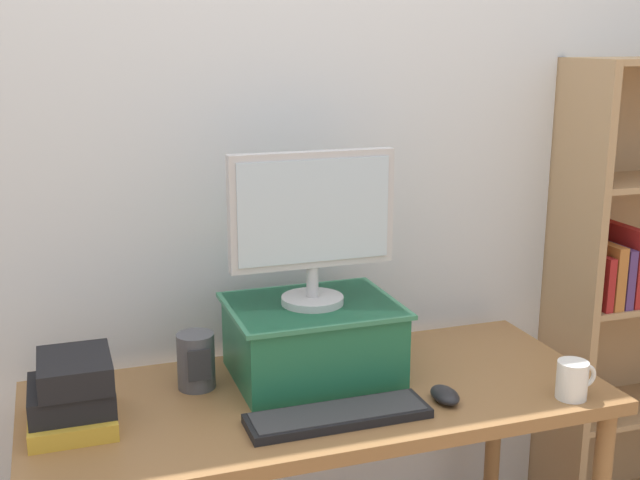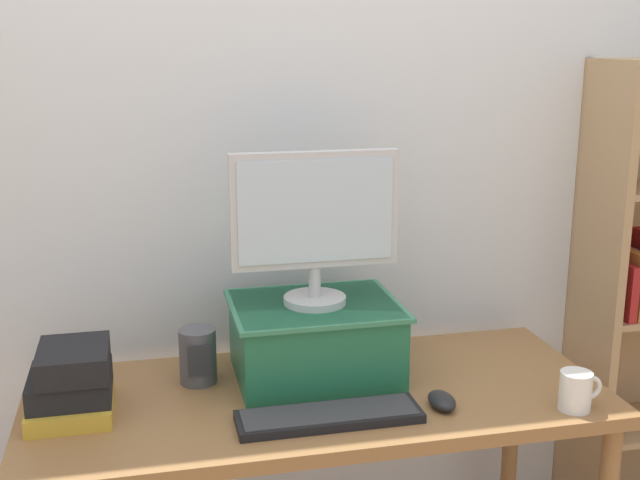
# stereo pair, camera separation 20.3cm
# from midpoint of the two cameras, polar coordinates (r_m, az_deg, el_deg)

# --- Properties ---
(back_wall) EXTENTS (7.00, 0.08, 2.60)m
(back_wall) POSITION_cam_midpoint_polar(r_m,az_deg,el_deg) (2.37, -0.03, 5.57)
(back_wall) COLOR silver
(back_wall) RESTS_ON ground_plane
(desk) EXTENTS (1.50, 0.64, 0.76)m
(desk) POSITION_cam_midpoint_polar(r_m,az_deg,el_deg) (2.16, 2.58, -12.78)
(desk) COLOR olive
(desk) RESTS_ON ground_plane
(riser_box) EXTENTS (0.45, 0.36, 0.21)m
(riser_box) POSITION_cam_midpoint_polar(r_m,az_deg,el_deg) (2.18, 2.32, -6.99)
(riser_box) COLOR #1E6642
(riser_box) RESTS_ON desk
(computer_monitor) EXTENTS (0.44, 0.17, 0.41)m
(computer_monitor) POSITION_cam_midpoint_polar(r_m,az_deg,el_deg) (2.08, 2.42, 1.43)
(computer_monitor) COLOR #B7B7BA
(computer_monitor) RESTS_ON riser_box
(keyboard) EXTENTS (0.45, 0.13, 0.02)m
(keyboard) POSITION_cam_midpoint_polar(r_m,az_deg,el_deg) (1.97, 3.68, -12.47)
(keyboard) COLOR black
(keyboard) RESTS_ON desk
(computer_mouse) EXTENTS (0.06, 0.10, 0.04)m
(computer_mouse) POSITION_cam_midpoint_polar(r_m,az_deg,el_deg) (2.07, 11.51, -11.19)
(computer_mouse) COLOR black
(computer_mouse) RESTS_ON desk
(book_stack) EXTENTS (0.20, 0.25, 0.17)m
(book_stack) POSITION_cam_midpoint_polar(r_m,az_deg,el_deg) (2.04, -14.51, -9.87)
(book_stack) COLOR gold
(book_stack) RESTS_ON desk
(coffee_mug) EXTENTS (0.11, 0.08, 0.10)m
(coffee_mug) POSITION_cam_midpoint_polar(r_m,az_deg,el_deg) (2.14, 20.44, -10.07)
(coffee_mug) COLOR white
(coffee_mug) RESTS_ON desk
(desk_speaker) EXTENTS (0.10, 0.10, 0.15)m
(desk_speaker) POSITION_cam_midpoint_polar(r_m,az_deg,el_deg) (2.16, -6.01, -8.25)
(desk_speaker) COLOR #4C4C51
(desk_speaker) RESTS_ON desk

